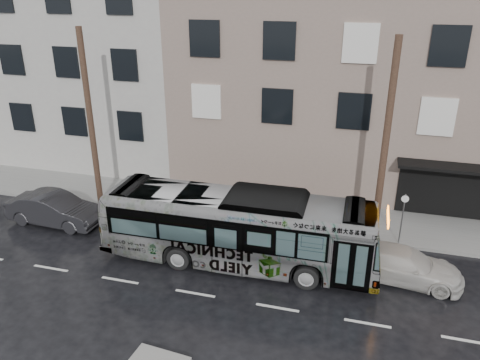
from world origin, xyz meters
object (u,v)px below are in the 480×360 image
Objects in this scene: utility_pole_front at (385,146)px; white_sedan at (403,265)px; sign_post at (402,219)px; dark_sedan at (55,209)px; utility_pole_rear at (91,122)px; bus at (238,228)px.

utility_pole_front is 4.93m from white_sedan.
utility_pole_front reaches higher than sign_post.
dark_sedan reaches higher than white_sedan.
utility_pole_rear is at bearing 180.00° from utility_pole_front.
utility_pole_front is 7.07m from bus.
bus is at bearing -20.61° from utility_pole_rear.
utility_pole_front is at bearing 28.09° from white_sedan.
utility_pole_front reaches higher than white_sedan.
dark_sedan is at bearing -171.96° from sign_post.
utility_pole_rear is 4.63m from dark_sedan.
white_sedan is (0.01, -2.69, -0.68)m from sign_post.
utility_pole_front is at bearing -60.75° from bus.
sign_post is at bearing 0.00° from utility_pole_front.
utility_pole_front reaches higher than bus.
sign_post is 0.21× the size of bus.
utility_pole_rear reaches higher than dark_sedan.
utility_pole_front is 1.00× the size of utility_pole_rear.
sign_post is at bearing 5.88° from white_sedan.
dark_sedan is (-16.22, 0.40, 0.11)m from white_sedan.
bus is (-6.63, -3.19, 0.26)m from sign_post.
bus reaches higher than white_sedan.
dark_sedan is (-1.10, -2.29, -3.87)m from utility_pole_rear.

